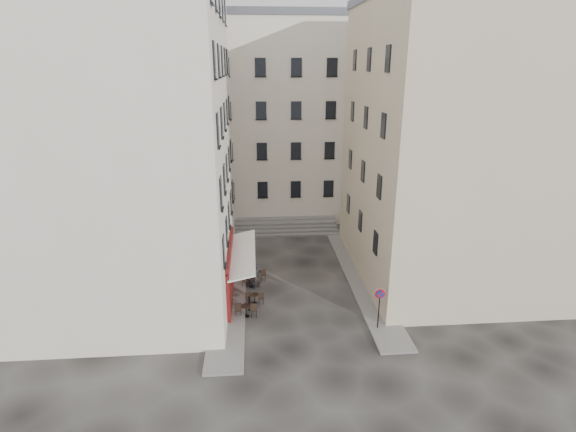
{
  "coord_description": "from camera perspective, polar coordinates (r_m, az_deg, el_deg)",
  "views": [
    {
      "loc": [
        -2.79,
        -25.15,
        14.2
      ],
      "look_at": [
        -0.49,
        4.0,
        4.33
      ],
      "focal_mm": 28.0,
      "sensor_mm": 36.0,
      "label": 1
    }
  ],
  "objects": [
    {
      "name": "no_parking_sign",
      "position": [
        25.73,
        11.54,
        -10.54
      ],
      "size": [
        0.58,
        0.1,
        2.56
      ],
      "rotation": [
        0.0,
        0.0,
        0.02
      ],
      "color": "black",
      "rests_on": "ground"
    },
    {
      "name": "building_left",
      "position": [
        29.45,
        -19.96,
        9.97
      ],
      "size": [
        12.2,
        16.2,
        20.6
      ],
      "color": "beige",
      "rests_on": "ground"
    },
    {
      "name": "pedestrian",
      "position": [
        30.17,
        -4.11,
        -7.6
      ],
      "size": [
        0.76,
        0.74,
        1.75
      ],
      "primitive_type": "imported",
      "rotation": [
        0.0,
        0.0,
        3.88
      ],
      "color": "black",
      "rests_on": "ground"
    },
    {
      "name": "bistro_table_d",
      "position": [
        31.42,
        -3.9,
        -7.41
      ],
      "size": [
        1.16,
        0.54,
        0.81
      ],
      "color": "black",
      "rests_on": "ground"
    },
    {
      "name": "bollard_far",
      "position": [
        34.02,
        -4.92,
        -5.11
      ],
      "size": [
        0.12,
        0.12,
        0.98
      ],
      "color": "black",
      "rests_on": "ground"
    },
    {
      "name": "building_back",
      "position": [
        44.46,
        -2.23,
        12.33
      ],
      "size": [
        18.2,
        10.2,
        18.6
      ],
      "color": "beige",
      "rests_on": "ground"
    },
    {
      "name": "building_right",
      "position": [
        31.96,
        20.37,
        8.71
      ],
      "size": [
        12.2,
        14.2,
        18.6
      ],
      "color": "#C0AD8E",
      "rests_on": "ground"
    },
    {
      "name": "bistro_table_e",
      "position": [
        32.67,
        -5.53,
        -6.4
      ],
      "size": [
        1.14,
        0.53,
        0.8
      ],
      "color": "black",
      "rests_on": "ground"
    },
    {
      "name": "stone_steps",
      "position": [
        40.27,
        -0.26,
        -1.38
      ],
      "size": [
        9.0,
        3.15,
        0.8
      ],
      "color": "#5E5C59",
      "rests_on": "ground"
    },
    {
      "name": "ground",
      "position": [
        29.02,
        1.62,
        -10.65
      ],
      "size": [
        90.0,
        90.0,
        0.0
      ],
      "primitive_type": "plane",
      "color": "black",
      "rests_on": "ground"
    },
    {
      "name": "cafe_storefront",
      "position": [
        28.95,
        -7.15,
        -6.69
      ],
      "size": [
        1.74,
        7.3,
        3.5
      ],
      "color": "#4D0B10",
      "rests_on": "ground"
    },
    {
      "name": "sidewalk_right",
      "position": [
        32.34,
        9.07,
        -7.53
      ],
      "size": [
        2.0,
        18.0,
        0.12
      ],
      "primitive_type": "cube",
      "color": "slate",
      "rests_on": "ground"
    },
    {
      "name": "bistro_table_c",
      "position": [
        30.47,
        -4.7,
        -8.25
      ],
      "size": [
        1.24,
        0.58,
        0.87
      ],
      "color": "black",
      "rests_on": "ground"
    },
    {
      "name": "bistro_table_b",
      "position": [
        28.52,
        -4.27,
        -10.31
      ],
      "size": [
        1.15,
        0.54,
        0.81
      ],
      "color": "black",
      "rests_on": "ground"
    },
    {
      "name": "bistro_table_a",
      "position": [
        27.21,
        -5.34,
        -11.74
      ],
      "size": [
        1.31,
        0.61,
        0.92
      ],
      "color": "black",
      "rests_on": "ground"
    },
    {
      "name": "bollard_near",
      "position": [
        27.76,
        -4.96,
        -10.93
      ],
      "size": [
        0.12,
        0.12,
        0.98
      ],
      "color": "black",
      "rests_on": "ground"
    },
    {
      "name": "bollard_mid",
      "position": [
        30.85,
        -4.94,
        -7.73
      ],
      "size": [
        0.12,
        0.12,
        0.98
      ],
      "color": "black",
      "rests_on": "ground"
    },
    {
      "name": "sidewalk_left",
      "position": [
        32.45,
        -7.13,
        -7.34
      ],
      "size": [
        2.0,
        22.0,
        0.12
      ],
      "primitive_type": "cube",
      "color": "slate",
      "rests_on": "ground"
    }
  ]
}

